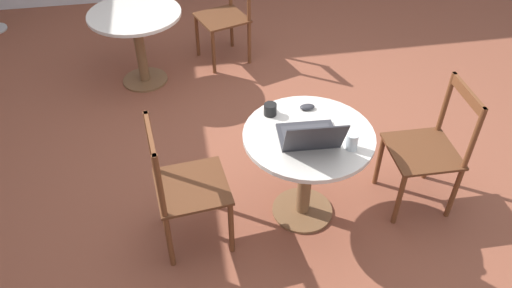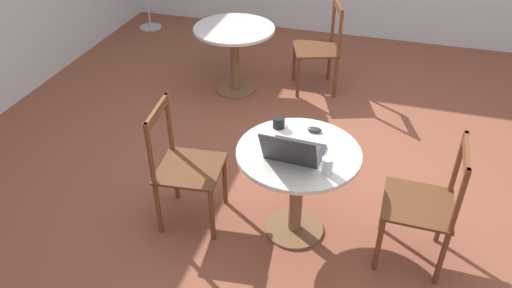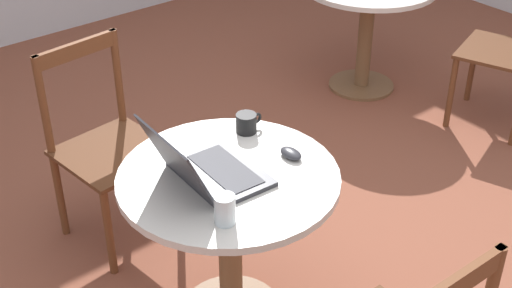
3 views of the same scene
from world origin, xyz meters
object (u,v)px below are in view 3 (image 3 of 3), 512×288
object	(u,v)px
cafe_table_mid	(368,9)
chair_mid_front	(510,53)
chair_near_back	(107,147)
cafe_table_near	(229,211)
mug	(247,123)
drinking_glass	(225,209)
mouse	(291,153)
laptop	(207,169)

from	to	relation	value
cafe_table_mid	chair_mid_front	bearing A→B (deg)	-71.24
chair_near_back	cafe_table_near	bearing A→B (deg)	-83.86
chair_mid_front	mug	size ratio (longest dim) A/B	7.86
chair_near_back	chair_mid_front	distance (m)	2.34
chair_mid_front	drinking_glass	distance (m)	2.43
chair_near_back	mouse	world-z (taller)	chair_near_back
cafe_table_mid	chair_mid_front	size ratio (longest dim) A/B	0.89
cafe_table_near	drinking_glass	distance (m)	0.35
cafe_table_mid	laptop	bearing A→B (deg)	-151.82
chair_mid_front	laptop	size ratio (longest dim) A/B	2.40
cafe_table_mid	chair_near_back	world-z (taller)	chair_near_back
laptop	drinking_glass	xyz separation A→B (m)	(-0.09, -0.23, 0.00)
cafe_table_mid	chair_near_back	xyz separation A→B (m)	(-1.99, -0.29, -0.08)
mouse	chair_near_back	bearing A→B (deg)	111.90
cafe_table_near	laptop	size ratio (longest dim) A/B	2.13
cafe_table_near	laptop	world-z (taller)	laptop
cafe_table_near	drinking_glass	xyz separation A→B (m)	(-0.17, -0.21, 0.22)
laptop	drinking_glass	distance (m)	0.25
chair_mid_front	mouse	distance (m)	1.97
cafe_table_near	drinking_glass	size ratio (longest dim) A/B	7.73
chair_near_back	cafe_table_mid	bearing A→B (deg)	8.21
chair_mid_front	drinking_glass	xyz separation A→B (m)	(-2.37, -0.46, 0.29)
cafe_table_mid	laptop	world-z (taller)	laptop
cafe_table_near	mouse	distance (m)	0.32
cafe_table_near	cafe_table_mid	distance (m)	2.19
chair_mid_front	mug	bearing A→B (deg)	-178.69
cafe_table_near	cafe_table_mid	xyz separation A→B (m)	(1.91, 1.08, 0.00)
cafe_table_mid	mouse	xyz separation A→B (m)	(-1.65, -1.14, 0.18)
chair_mid_front	drinking_glass	bearing A→B (deg)	-169.11
chair_mid_front	mouse	xyz separation A→B (m)	(-1.93, -0.30, 0.26)
chair_near_back	chair_mid_front	world-z (taller)	same
drinking_glass	cafe_table_near	bearing A→B (deg)	50.66
cafe_table_near	chair_mid_front	distance (m)	2.21
cafe_table_near	mouse	size ratio (longest dim) A/B	8.25
cafe_table_near	cafe_table_mid	bearing A→B (deg)	29.64
chair_near_back	mouse	bearing A→B (deg)	-68.10
cafe_table_near	chair_near_back	world-z (taller)	chair_near_back
chair_near_back	chair_mid_front	bearing A→B (deg)	-13.69
cafe_table_near	chair_near_back	distance (m)	0.80
laptop	cafe_table_near	bearing A→B (deg)	-13.86
cafe_table_mid	drinking_glass	distance (m)	2.46
chair_mid_front	cafe_table_near	bearing A→B (deg)	-173.70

